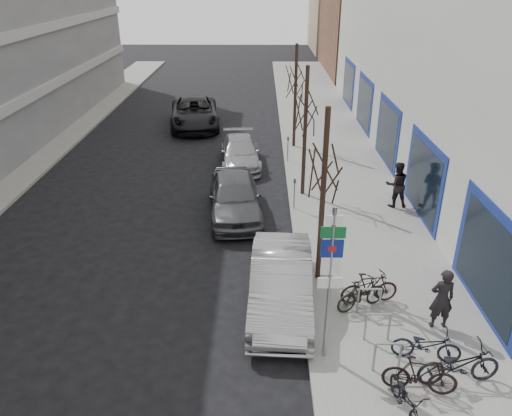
{
  "coord_description": "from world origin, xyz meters",
  "views": [
    {
      "loc": [
        0.82,
        -9.59,
        8.7
      ],
      "look_at": [
        0.67,
        4.58,
        2.0
      ],
      "focal_mm": 35.0,
      "sensor_mm": 36.0,
      "label": 1
    }
  ],
  "objects_px": {
    "lane_car": "(194,113)",
    "bike_rack": "(378,324)",
    "tree_mid": "(306,101)",
    "parked_car_back": "(240,153)",
    "tree_near": "(325,156)",
    "bike_far_curb": "(460,362)",
    "bike_near_left": "(406,396)",
    "bike_near_right": "(420,374)",
    "meter_front": "(306,264)",
    "meter_back": "(288,147)",
    "pedestrian_near": "(442,299)",
    "meter_mid": "(294,191)",
    "highway_sign_pole": "(330,277)",
    "parked_car_mid": "(235,196)",
    "bike_far_inner": "(370,287)",
    "pedestrian_far": "(397,184)",
    "bike_mid_inner": "(362,294)",
    "tree_far": "(296,72)",
    "bike_mid_curb": "(427,343)",
    "parked_car_front": "(281,283)"
  },
  "relations": [
    {
      "from": "bike_near_left",
      "to": "bike_mid_curb",
      "type": "distance_m",
      "value": 1.9
    },
    {
      "from": "tree_near",
      "to": "parked_car_back",
      "type": "bearing_deg",
      "value": 105.22
    },
    {
      "from": "bike_near_left",
      "to": "parked_car_back",
      "type": "distance_m",
      "value": 16.09
    },
    {
      "from": "tree_mid",
      "to": "pedestrian_near",
      "type": "xyz_separation_m",
      "value": [
        2.95,
        -8.83,
        -3.08
      ]
    },
    {
      "from": "bike_rack",
      "to": "bike_near_left",
      "type": "height_order",
      "value": "bike_near_left"
    },
    {
      "from": "bike_rack",
      "to": "meter_back",
      "type": "distance_m",
      "value": 13.5
    },
    {
      "from": "tree_mid",
      "to": "parked_car_back",
      "type": "bearing_deg",
      "value": 126.46
    },
    {
      "from": "tree_near",
      "to": "meter_front",
      "type": "relative_size",
      "value": 4.33
    },
    {
      "from": "meter_front",
      "to": "parked_car_back",
      "type": "xyz_separation_m",
      "value": [
        -2.35,
        10.79,
        -0.25
      ]
    },
    {
      "from": "parked_car_mid",
      "to": "parked_car_back",
      "type": "bearing_deg",
      "value": 84.02
    },
    {
      "from": "tree_far",
      "to": "bike_far_inner",
      "type": "xyz_separation_m",
      "value": [
        1.3,
        -14.3,
        -3.44
      ]
    },
    {
      "from": "bike_mid_curb",
      "to": "parked_car_back",
      "type": "distance_m",
      "value": 14.78
    },
    {
      "from": "bike_far_curb",
      "to": "parked_car_front",
      "type": "bearing_deg",
      "value": 45.39
    },
    {
      "from": "pedestrian_near",
      "to": "pedestrian_far",
      "type": "distance_m",
      "value": 7.63
    },
    {
      "from": "bike_mid_inner",
      "to": "parked_car_front",
      "type": "bearing_deg",
      "value": 57.82
    },
    {
      "from": "meter_front",
      "to": "pedestrian_far",
      "type": "relative_size",
      "value": 0.67
    },
    {
      "from": "tree_mid",
      "to": "parked_car_mid",
      "type": "distance_m",
      "value": 4.7
    },
    {
      "from": "tree_far",
      "to": "bike_rack",
      "type": "bearing_deg",
      "value": -85.68
    },
    {
      "from": "tree_far",
      "to": "parked_car_back",
      "type": "relative_size",
      "value": 1.2
    },
    {
      "from": "lane_car",
      "to": "tree_near",
      "type": "bearing_deg",
      "value": -78.76
    },
    {
      "from": "tree_near",
      "to": "bike_mid_curb",
      "type": "height_order",
      "value": "tree_near"
    },
    {
      "from": "pedestrian_far",
      "to": "pedestrian_near",
      "type": "bearing_deg",
      "value": 80.54
    },
    {
      "from": "meter_back",
      "to": "lane_car",
      "type": "bearing_deg",
      "value": 129.05
    },
    {
      "from": "bike_far_curb",
      "to": "bike_near_left",
      "type": "bearing_deg",
      "value": 115.86
    },
    {
      "from": "pedestrian_near",
      "to": "bike_far_curb",
      "type": "bearing_deg",
      "value": 82.54
    },
    {
      "from": "bike_rack",
      "to": "pedestrian_near",
      "type": "distance_m",
      "value": 1.87
    },
    {
      "from": "meter_front",
      "to": "parked_car_front",
      "type": "bearing_deg",
      "value": -132.74
    },
    {
      "from": "meter_back",
      "to": "lane_car",
      "type": "xyz_separation_m",
      "value": [
        -5.46,
        6.73,
        -0.06
      ]
    },
    {
      "from": "tree_mid",
      "to": "bike_near_left",
      "type": "relative_size",
      "value": 3.55
    },
    {
      "from": "meter_mid",
      "to": "highway_sign_pole",
      "type": "bearing_deg",
      "value": -88.32
    },
    {
      "from": "bike_rack",
      "to": "tree_near",
      "type": "relative_size",
      "value": 0.41
    },
    {
      "from": "parked_car_back",
      "to": "lane_car",
      "type": "height_order",
      "value": "lane_car"
    },
    {
      "from": "highway_sign_pole",
      "to": "tree_mid",
      "type": "bearing_deg",
      "value": 88.86
    },
    {
      "from": "meter_front",
      "to": "parked_car_front",
      "type": "xyz_separation_m",
      "value": [
        -0.75,
        -0.81,
        -0.12
      ]
    },
    {
      "from": "bike_mid_inner",
      "to": "lane_car",
      "type": "bearing_deg",
      "value": -5.26
    },
    {
      "from": "tree_near",
      "to": "pedestrian_far",
      "type": "distance_m",
      "value": 7.06
    },
    {
      "from": "meter_front",
      "to": "bike_far_curb",
      "type": "distance_m",
      "value": 5.0
    },
    {
      "from": "parked_car_front",
      "to": "bike_far_curb",
      "type": "bearing_deg",
      "value": -35.2
    },
    {
      "from": "pedestrian_near",
      "to": "bike_far_inner",
      "type": "bearing_deg",
      "value": -33.46
    },
    {
      "from": "bike_near_right",
      "to": "bike_mid_curb",
      "type": "xyz_separation_m",
      "value": [
        0.46,
        1.05,
        -0.0
      ]
    },
    {
      "from": "bike_mid_curb",
      "to": "parked_car_back",
      "type": "height_order",
      "value": "parked_car_back"
    },
    {
      "from": "meter_back",
      "to": "parked_car_mid",
      "type": "distance_m",
      "value": 6.32
    },
    {
      "from": "lane_car",
      "to": "bike_rack",
      "type": "bearing_deg",
      "value": -78.24
    },
    {
      "from": "bike_mid_inner",
      "to": "parked_car_back",
      "type": "height_order",
      "value": "parked_car_back"
    },
    {
      "from": "lane_car",
      "to": "pedestrian_near",
      "type": "bearing_deg",
      "value": -73.33
    },
    {
      "from": "meter_mid",
      "to": "bike_far_inner",
      "type": "bearing_deg",
      "value": -74.45
    },
    {
      "from": "pedestrian_far",
      "to": "bike_mid_inner",
      "type": "bearing_deg",
      "value": 64.88
    },
    {
      "from": "meter_front",
      "to": "bike_far_curb",
      "type": "height_order",
      "value": "meter_front"
    },
    {
      "from": "tree_far",
      "to": "parked_car_mid",
      "type": "relative_size",
      "value": 1.13
    },
    {
      "from": "bike_near_right",
      "to": "bike_far_curb",
      "type": "height_order",
      "value": "bike_far_curb"
    }
  ]
}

